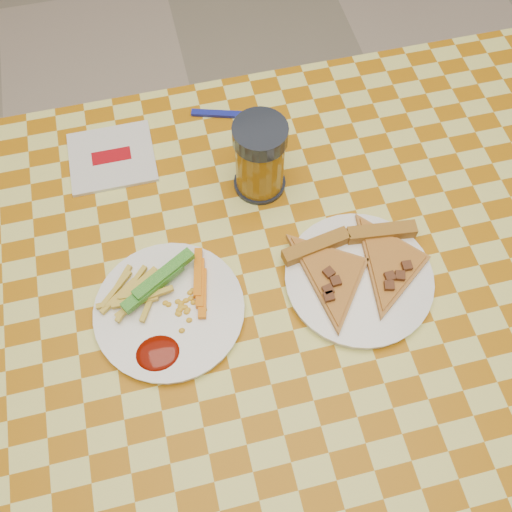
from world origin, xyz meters
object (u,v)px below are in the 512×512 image
object	(u,v)px
table	(279,306)
plate_right	(358,279)
plate_left	(170,311)
drink_glass	(260,158)

from	to	relation	value
table	plate_right	world-z (taller)	plate_right
plate_left	drink_glass	world-z (taller)	drink_glass
plate_right	drink_glass	xyz separation A→B (m)	(-0.10, 0.21, 0.06)
plate_right	plate_left	bearing A→B (deg)	176.91
plate_left	plate_right	bearing A→B (deg)	-3.09
table	plate_right	size ratio (longest dim) A/B	5.84
table	drink_glass	bearing A→B (deg)	85.95
plate_left	plate_right	xyz separation A→B (m)	(0.29, -0.02, 0.00)
plate_right	drink_glass	bearing A→B (deg)	116.14
plate_left	drink_glass	bearing A→B (deg)	46.59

